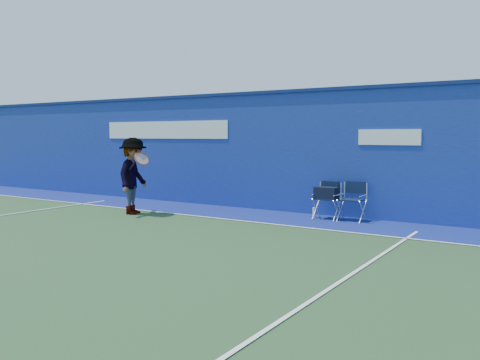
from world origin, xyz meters
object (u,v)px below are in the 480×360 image
Objects in this scene: directors_chair_right at (352,209)px; tennis_player at (133,176)px; water_bottle at (314,213)px; directors_chair_left at (327,203)px.

tennis_player is at bearing -158.89° from directors_chair_right.
directors_chair_right reaches higher than water_bottle.
directors_chair_left is 4.75m from tennis_player.
tennis_player reaches higher than directors_chair_left.
directors_chair_left is at bearing -3.87° from water_bottle.
water_bottle is at bearing 176.13° from directors_chair_left.
directors_chair_left is 0.59m from directors_chair_right.
water_bottle is (-0.33, 0.02, -0.25)m from directors_chair_left.
tennis_player reaches higher than directors_chair_right.
directors_chair_left is 3.53× the size of water_bottle.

